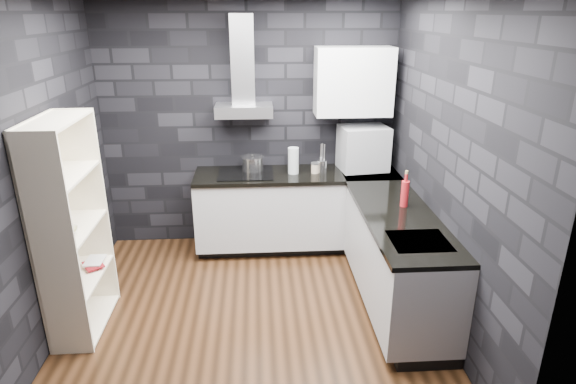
{
  "coord_description": "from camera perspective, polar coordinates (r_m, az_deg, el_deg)",
  "views": [
    {
      "loc": [
        0.08,
        -3.63,
        2.54
      ],
      "look_at": [
        0.35,
        0.45,
        1.0
      ],
      "focal_mm": 30.0,
      "sensor_mm": 36.0,
      "label": 1
    }
  ],
  "objects": [
    {
      "name": "red_bottle",
      "position": [
        4.4,
        13.67,
        -0.21
      ],
      "size": [
        0.09,
        0.09,
        0.24
      ],
      "primitive_type": "cylinder",
      "rotation": [
        0.0,
        0.0,
        0.36
      ],
      "color": "#A71A20",
      "rests_on": "counter_right_top"
    },
    {
      "name": "hood_body",
      "position": [
        5.15,
        -5.23,
        9.61
      ],
      "size": [
        0.6,
        0.34,
        0.12
      ],
      "primitive_type": "cube",
      "color": "silver",
      "rests_on": "wall_back"
    },
    {
      "name": "hood_chimney",
      "position": [
        5.15,
        -5.41,
        15.34
      ],
      "size": [
        0.24,
        0.2,
        0.9
      ],
      "primitive_type": "cube",
      "color": "silver",
      "rests_on": "hood_body"
    },
    {
      "name": "counter_corner_top",
      "position": [
        5.34,
        9.62,
        2.25
      ],
      "size": [
        0.62,
        0.62,
        0.04
      ],
      "primitive_type": "cube",
      "color": "black",
      "rests_on": "counter_right_cab"
    },
    {
      "name": "wall_front",
      "position": [
        2.33,
        -5.32,
        -10.2
      ],
      "size": [
        3.2,
        0.05,
        2.7
      ],
      "primitive_type": "cube",
      "color": "black",
      "rests_on": "ground"
    },
    {
      "name": "glass_vase",
      "position": [
        5.15,
        0.64,
        3.74
      ],
      "size": [
        0.13,
        0.13,
        0.28
      ],
      "primitive_type": "cylinder",
      "rotation": [
        0.0,
        0.0,
        0.13
      ],
      "color": "silver",
      "rests_on": "counter_back_top"
    },
    {
      "name": "cooktop",
      "position": [
        5.19,
        -5.03,
        2.24
      ],
      "size": [
        0.58,
        0.5,
        0.01
      ],
      "primitive_type": "cube",
      "color": "black",
      "rests_on": "counter_back_top"
    },
    {
      "name": "counter_back_cab",
      "position": [
        5.36,
        1.0,
        -1.96
      ],
      "size": [
        2.2,
        0.6,
        0.76
      ],
      "primitive_type": "cube",
      "color": "#B9B9BE",
      "rests_on": "ground"
    },
    {
      "name": "ground",
      "position": [
        4.43,
        -4.27,
        -14.41
      ],
      "size": [
        3.2,
        3.2,
        0.0
      ],
      "primitive_type": "plane",
      "color": "#3F2514"
    },
    {
      "name": "utensil_crock",
      "position": [
        5.22,
        4.04,
        3.05
      ],
      "size": [
        0.12,
        0.12,
        0.13
      ],
      "primitive_type": "cylinder",
      "rotation": [
        0.0,
        0.0,
        0.19
      ],
      "color": "silver",
      "rests_on": "counter_back_top"
    },
    {
      "name": "toekick_back",
      "position": [
        5.57,
        0.94,
        -5.88
      ],
      "size": [
        2.18,
        0.5,
        0.1
      ],
      "primitive_type": "cube",
      "color": "black",
      "rests_on": "ground"
    },
    {
      "name": "counter_right_top",
      "position": [
        4.26,
        13.07,
        -2.88
      ],
      "size": [
        0.62,
        1.8,
        0.04
      ],
      "primitive_type": "cube",
      "color": "black",
      "rests_on": "counter_right_cab"
    },
    {
      "name": "upper_cabinet",
      "position": [
        5.2,
        7.76,
        12.85
      ],
      "size": [
        0.8,
        0.35,
        0.7
      ],
      "primitive_type": "cube",
      "color": "white",
      "rests_on": "wall_back"
    },
    {
      "name": "bookshelf",
      "position": [
        4.24,
        -24.22,
        -4.05
      ],
      "size": [
        0.51,
        0.86,
        1.8
      ],
      "primitive_type": "cube",
      "rotation": [
        0.0,
        0.0,
        -0.23
      ],
      "color": "#F5E9CC",
      "rests_on": "ground"
    },
    {
      "name": "wall_left",
      "position": [
        4.18,
        -27.67,
        1.68
      ],
      "size": [
        0.05,
        3.2,
        2.7
      ],
      "primitive_type": "cube",
      "color": "black",
      "rests_on": "ground"
    },
    {
      "name": "wall_back",
      "position": [
        5.39,
        -4.58,
        7.83
      ],
      "size": [
        3.2,
        0.05,
        2.7
      ],
      "primitive_type": "cube",
      "color": "black",
      "rests_on": "ground"
    },
    {
      "name": "storage_jar",
      "position": [
        5.19,
        3.21,
        2.8
      ],
      "size": [
        0.1,
        0.1,
        0.1
      ],
      "primitive_type": "cylinder",
      "rotation": [
        0.0,
        0.0,
        -0.32
      ],
      "color": "tan",
      "rests_on": "counter_back_top"
    },
    {
      "name": "book_red",
      "position": [
        4.48,
        -23.13,
        -7.24
      ],
      "size": [
        0.13,
        0.1,
        0.2
      ],
      "primitive_type": "imported",
      "rotation": [
        0.0,
        0.0,
        0.57
      ],
      "color": "maroon",
      "rests_on": "bookshelf"
    },
    {
      "name": "fruit_bowl",
      "position": [
        4.11,
        -24.92,
        -4.38
      ],
      "size": [
        0.23,
        0.23,
        0.05
      ],
      "primitive_type": "imported",
      "rotation": [
        0.0,
        0.0,
        0.19
      ],
      "color": "white",
      "rests_on": "bookshelf"
    },
    {
      "name": "pot",
      "position": [
        5.26,
        -4.21,
        3.35
      ],
      "size": [
        0.26,
        0.26,
        0.14
      ],
      "primitive_type": "cylinder",
      "rotation": [
        0.0,
        0.0,
        -0.15
      ],
      "color": "silver",
      "rests_on": "cooktop"
    },
    {
      "name": "toekick_right",
      "position": [
        4.66,
        12.83,
        -12.26
      ],
      "size": [
        0.5,
        1.78,
        0.1
      ],
      "primitive_type": "cube",
      "color": "black",
      "rests_on": "ground"
    },
    {
      "name": "book_second",
      "position": [
        4.55,
        -23.01,
        -6.46
      ],
      "size": [
        0.15,
        0.02,
        0.21
      ],
      "primitive_type": "imported",
      "rotation": [
        0.0,
        0.0,
        -0.02
      ],
      "color": "#B2B2B2",
      "rests_on": "bookshelf"
    },
    {
      "name": "counter_right_cab",
      "position": [
        4.43,
        12.77,
        -7.62
      ],
      "size": [
        0.6,
        1.8,
        0.76
      ],
      "primitive_type": "cube",
      "color": "#B9B9BE",
      "rests_on": "ground"
    },
    {
      "name": "sink_rim",
      "position": [
        3.82,
        15.3,
        -5.66
      ],
      "size": [
        0.44,
        0.4,
        0.01
      ],
      "primitive_type": "cube",
      "color": "silver",
      "rests_on": "counter_right_top"
    },
    {
      "name": "appliance_garage",
      "position": [
        5.34,
        8.89,
        5.04
      ],
      "size": [
        0.55,
        0.45,
        0.5
      ],
      "primitive_type": "cube",
      "rotation": [
        0.0,
        0.0,
        0.13
      ],
      "color": "#A0A1A6",
      "rests_on": "counter_back_top"
    },
    {
      "name": "counter_back_top",
      "position": [
        5.21,
        1.04,
        2.06
      ],
      "size": [
        2.2,
        0.62,
        0.04
      ],
      "primitive_type": "cube",
      "color": "black",
      "rests_on": "counter_back_cab"
    },
    {
      "name": "wall_right",
      "position": [
        4.12,
        18.45,
        2.76
      ],
      "size": [
        0.05,
        3.2,
        2.7
      ],
      "primitive_type": "cube",
      "color": "black",
      "rests_on": "ground"
    }
  ]
}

